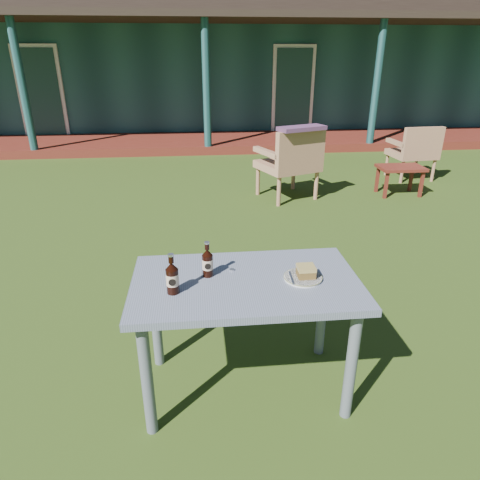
{
  "coord_description": "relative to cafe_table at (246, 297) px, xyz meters",
  "views": [
    {
      "loc": [
        -0.23,
        -3.56,
        1.82
      ],
      "look_at": [
        0.0,
        -1.3,
        0.82
      ],
      "focal_mm": 32.0,
      "sensor_mm": 36.0,
      "label": 1
    }
  ],
  "objects": [
    {
      "name": "fork",
      "position": [
        0.24,
        -0.03,
        0.12
      ],
      "size": [
        0.02,
        0.14,
        0.0
      ],
      "primitive_type": "cube",
      "rotation": [
        0.0,
        0.0,
        -0.05
      ],
      "color": "silver",
      "rests_on": "plate"
    },
    {
      "name": "ground",
      "position": [
        0.0,
        1.6,
        -0.62
      ],
      "size": [
        80.0,
        80.0,
        0.0
      ],
      "primitive_type": "plane",
      "color": "#334916"
    },
    {
      "name": "plate",
      "position": [
        0.3,
        -0.02,
        0.11
      ],
      "size": [
        0.2,
        0.2,
        0.01
      ],
      "color": "silver",
      "rests_on": "cafe_table"
    },
    {
      "name": "armchair_right",
      "position": [
        3.1,
        4.26,
        -0.15
      ],
      "size": [
        0.65,
        0.62,
        0.83
      ],
      "color": "#A67453",
      "rests_on": "ground"
    },
    {
      "name": "pavilion",
      "position": [
        -0.0,
        10.99,
        0.99
      ],
      "size": [
        15.8,
        8.3,
        3.45
      ],
      "color": "#1A4344",
      "rests_on": "ground"
    },
    {
      "name": "cola_bottle_far",
      "position": [
        -0.37,
        -0.09,
        0.19
      ],
      "size": [
        0.06,
        0.07,
        0.21
      ],
      "color": "black",
      "rests_on": "cafe_table"
    },
    {
      "name": "bottle_cap",
      "position": [
        -0.06,
        0.12,
        0.11
      ],
      "size": [
        0.03,
        0.03,
        0.01
      ],
      "primitive_type": "cylinder",
      "color": "silver",
      "rests_on": "cafe_table"
    },
    {
      "name": "cafe_table",
      "position": [
        0.0,
        0.0,
        0.0
      ],
      "size": [
        1.2,
        0.7,
        0.72
      ],
      "color": "slate",
      "rests_on": "ground"
    },
    {
      "name": "side_table",
      "position": [
        2.55,
        3.53,
        -0.28
      ],
      "size": [
        0.6,
        0.4,
        0.4
      ],
      "color": "#5F2017",
      "rests_on": "ground"
    },
    {
      "name": "cola_bottle_near",
      "position": [
        -0.2,
        0.07,
        0.18
      ],
      "size": [
        0.06,
        0.06,
        0.2
      ],
      "color": "black",
      "rests_on": "cafe_table"
    },
    {
      "name": "armchair_left",
      "position": [
        1.01,
        3.5,
        -0.09
      ],
      "size": [
        0.89,
        0.86,
        0.94
      ],
      "color": "#A67453",
      "rests_on": "ground"
    },
    {
      "name": "floral_throw",
      "position": [
        1.08,
        3.32,
        0.35
      ],
      "size": [
        0.65,
        0.44,
        0.05
      ],
      "primitive_type": "cube",
      "rotation": [
        0.0,
        0.0,
        3.52
      ],
      "color": "#5A3456",
      "rests_on": "armchair_left"
    },
    {
      "name": "cake_slice",
      "position": [
        0.32,
        -0.02,
        0.15
      ],
      "size": [
        0.09,
        0.09,
        0.06
      ],
      "color": "brown",
      "rests_on": "plate"
    }
  ]
}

